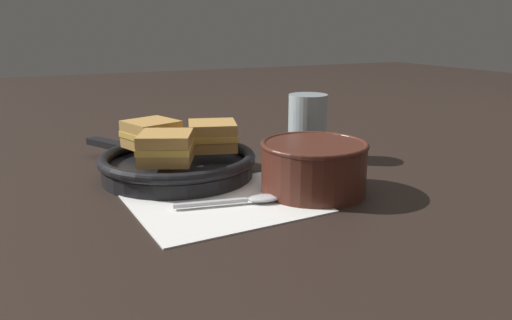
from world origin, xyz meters
The scene contains 9 objects.
ground_plane centered at (0.00, 0.00, 0.00)m, with size 4.00×4.00×0.00m, color black.
napkin centered at (-0.09, -0.05, 0.00)m, with size 0.26×0.22×0.00m.
soup_bowl centered at (0.05, -0.06, 0.04)m, with size 0.16×0.16×0.08m.
spoon centered at (-0.06, -0.07, 0.01)m, with size 0.15×0.05×0.01m.
skillet centered at (-0.11, 0.11, 0.02)m, with size 0.26×0.34×0.04m.
sandwich_near_left centered at (-0.14, 0.16, 0.06)m, with size 0.10×0.10×0.05m.
sandwich_near_right centered at (-0.15, 0.05, 0.06)m, with size 0.10×0.11×0.05m.
sandwich_far_left centered at (-0.05, 0.10, 0.06)m, with size 0.10×0.10×0.05m.
drinking_glass centered at (0.14, 0.11, 0.06)m, with size 0.07×0.07×0.12m.
Camera 1 is at (-0.34, -0.67, 0.25)m, focal length 35.00 mm.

